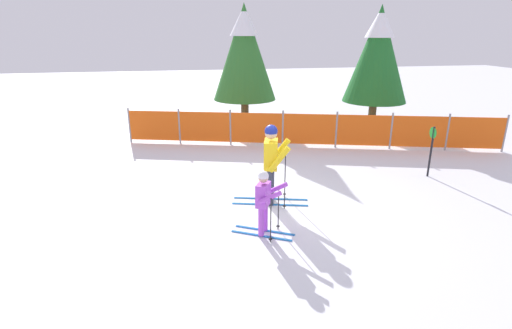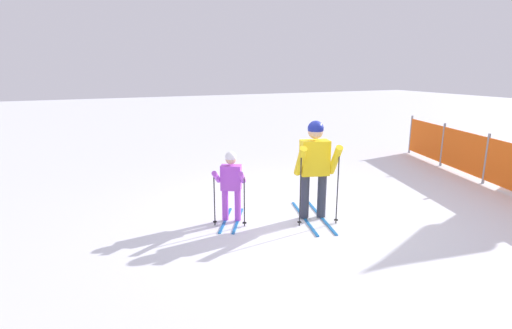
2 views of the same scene
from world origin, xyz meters
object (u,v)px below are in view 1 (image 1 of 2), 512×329
at_px(trail_marker, 432,146).
at_px(conifer_near, 244,51).
at_px(skier_child, 264,198).
at_px(conifer_far, 378,53).
at_px(skier_adult, 272,157).
at_px(safety_fence, 309,129).

bearing_deg(trail_marker, conifer_near, 117.57).
xyz_separation_m(skier_child, conifer_far, (5.90, 7.78, 2.01)).
bearing_deg(skier_adult, skier_child, -93.03).
xyz_separation_m(conifer_far, conifer_near, (-4.79, 1.32, 0.04)).
bearing_deg(skier_adult, conifer_near, 99.96).
height_order(conifer_near, trail_marker, conifer_near).
relative_size(skier_child, trail_marker, 0.94).
relative_size(conifer_near, trail_marker, 3.47).
xyz_separation_m(skier_child, conifer_near, (1.11, 9.10, 2.06)).
distance_m(safety_fence, conifer_near, 4.60).
height_order(skier_child, conifer_far, conifer_far).
distance_m(safety_fence, trail_marker, 3.81).
height_order(skier_child, conifer_near, conifer_near).
xyz_separation_m(skier_adult, conifer_far, (5.46, 6.43, 1.71)).
height_order(safety_fence, conifer_far, conifer_far).
bearing_deg(conifer_far, conifer_near, 164.58).
bearing_deg(safety_fence, trail_marker, -55.58).
height_order(skier_child, safety_fence, skier_child).
relative_size(skier_child, conifer_far, 0.28).
bearing_deg(conifer_near, conifer_far, -15.42).
bearing_deg(conifer_near, skier_adult, -94.98).
distance_m(skier_child, safety_fence, 5.93).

